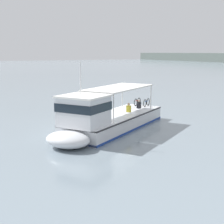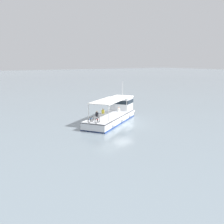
# 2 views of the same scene
# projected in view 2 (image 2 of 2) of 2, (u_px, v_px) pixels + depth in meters

# --- Properties ---
(ground_plane) EXTENTS (400.00, 400.00, 0.00)m
(ground_plane) POSITION_uv_depth(u_px,v_px,m) (124.00, 124.00, 35.33)
(ground_plane) COLOR gray
(ferry_main) EXTENTS (9.64, 12.28, 5.32)m
(ferry_main) POSITION_uv_depth(u_px,v_px,m) (115.00, 113.00, 37.24)
(ferry_main) COLOR silver
(ferry_main) RESTS_ON ground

